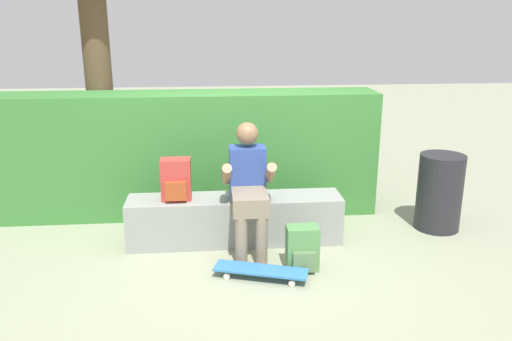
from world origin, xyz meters
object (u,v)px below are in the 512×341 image
object	(u,v)px
person_skater	(249,185)
backpack_on_bench	(176,180)
bench_main	(235,219)
skateboard_near_person	(261,270)
backpack_on_ground	(302,249)
trash_bin	(440,192)

from	to	relation	value
person_skater	backpack_on_bench	distance (m)	0.70
person_skater	backpack_on_bench	bearing A→B (deg)	163.58
bench_main	person_skater	size ratio (longest dim) A/B	1.72
bench_main	backpack_on_bench	bearing A→B (deg)	-179.03
bench_main	skateboard_near_person	bearing A→B (deg)	-77.02
person_skater	backpack_on_bench	xyz separation A→B (m)	(-0.68, 0.20, -0.00)
bench_main	backpack_on_bench	size ratio (longest dim) A/B	5.21
bench_main	skateboard_near_person	xyz separation A→B (m)	(0.18, -0.78, -0.16)
person_skater	backpack_on_ground	size ratio (longest dim) A/B	3.03
bench_main	backpack_on_ground	xyz separation A→B (m)	(0.56, -0.64, -0.04)
person_skater	bench_main	bearing A→B (deg)	119.84
backpack_on_ground	bench_main	bearing A→B (deg)	131.11
bench_main	skateboard_near_person	distance (m)	0.82
backpack_on_bench	trash_bin	distance (m)	2.71
bench_main	trash_bin	world-z (taller)	trash_bin
backpack_on_bench	skateboard_near_person	bearing A→B (deg)	-46.29
skateboard_near_person	backpack_on_bench	distance (m)	1.21
bench_main	backpack_on_ground	world-z (taller)	bench_main
bench_main	backpack_on_ground	size ratio (longest dim) A/B	5.21
backpack_on_ground	person_skater	bearing A→B (deg)	135.49
bench_main	skateboard_near_person	world-z (taller)	bench_main
skateboard_near_person	backpack_on_bench	xyz separation A→B (m)	(-0.74, 0.77, 0.58)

